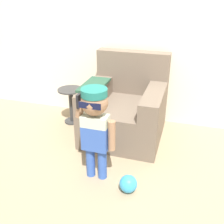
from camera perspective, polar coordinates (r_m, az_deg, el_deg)
ground_plane at (r=3.37m, az=2.41°, el=-5.47°), size 10.00×10.00×0.00m
wall_back at (r=3.52m, az=5.59°, el=18.39°), size 10.00×0.05×2.60m
armchair at (r=3.29m, az=2.92°, el=0.55°), size 0.95×0.96×1.01m
person_child at (r=2.40m, az=-3.66°, el=-1.95°), size 0.39×0.29×0.95m
side_table at (r=3.65m, az=-8.88°, el=2.08°), size 0.34×0.34×0.49m
toy_ball at (r=2.54m, az=3.56°, el=-15.34°), size 0.17×0.17×0.17m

